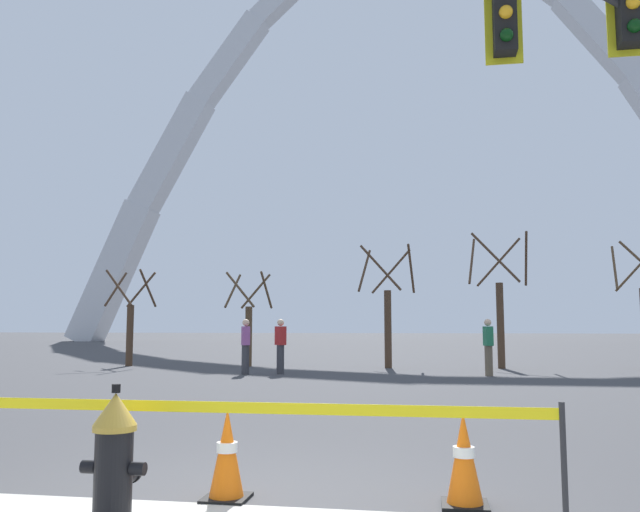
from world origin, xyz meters
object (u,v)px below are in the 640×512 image
traffic_cone_by_hydrant (464,459)px  pedestrian_standing_center (246,346)px  pedestrian_walking_right (280,346)px  traffic_cone_curb_edge (227,454)px  fire_hydrant (114,461)px  monument_arch (407,143)px  pedestrian_walking_left (488,347)px

traffic_cone_by_hydrant → pedestrian_standing_center: (-5.46, 12.88, 0.46)m
pedestrian_walking_right → traffic_cone_curb_edge: bearing=-78.9°
fire_hydrant → pedestrian_walking_right: pedestrian_walking_right is taller
traffic_cone_by_hydrant → traffic_cone_curb_edge: 1.89m
traffic_cone_curb_edge → pedestrian_standing_center: bearing=105.4°
monument_arch → pedestrian_walking_right: 40.42m
pedestrian_standing_center → traffic_cone_curb_edge: bearing=-74.6°
traffic_cone_by_hydrant → pedestrian_walking_right: pedestrian_walking_right is taller
pedestrian_standing_center → pedestrian_walking_left: bearing=4.8°
fire_hydrant → traffic_cone_curb_edge: (0.53, 0.88, -0.11)m
fire_hydrant → traffic_cone_curb_edge: bearing=59.0°
traffic_cone_by_hydrant → traffic_cone_curb_edge: bearing=-176.5°
traffic_cone_by_hydrant → pedestrian_walking_left: (1.43, 13.46, 0.46)m
pedestrian_standing_center → pedestrian_walking_right: (0.97, 0.29, 0.00)m
traffic_cone_by_hydrant → monument_arch: size_ratio=0.01×
pedestrian_walking_left → traffic_cone_by_hydrant: bearing=-96.1°
traffic_cone_by_hydrant → pedestrian_walking_left: bearing=83.9°
pedestrian_walking_left → pedestrian_walking_right: bearing=-177.3°
monument_arch → pedestrian_walking_right: monument_arch is taller
traffic_cone_curb_edge → monument_arch: monument_arch is taller
monument_arch → pedestrian_walking_left: bearing=-85.1°
pedestrian_walking_right → monument_arch: bearing=85.7°
pedestrian_walking_left → pedestrian_walking_right: (-5.92, -0.28, 0.00)m
fire_hydrant → pedestrian_standing_center: pedestrian_standing_center is taller
traffic_cone_by_hydrant → traffic_cone_curb_edge: (-1.89, -0.12, 0.00)m
traffic_cone_curb_edge → pedestrian_standing_center: (-3.57, 13.00, 0.46)m
traffic_cone_curb_edge → pedestrian_walking_left: (3.32, 13.57, 0.46)m
traffic_cone_by_hydrant → pedestrian_walking_left: 13.54m
pedestrian_walking_left → pedestrian_standing_center: bearing=-175.2°
fire_hydrant → pedestrian_walking_left: (3.85, 14.46, 0.35)m
fire_hydrant → traffic_cone_by_hydrant: (2.42, 1.00, -0.11)m
traffic_cone_by_hydrant → pedestrian_walking_right: 13.93m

